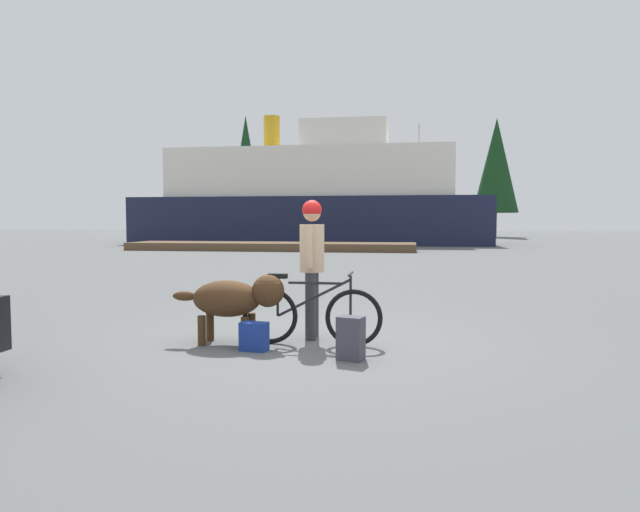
% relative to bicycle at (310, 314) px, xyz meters
% --- Properties ---
extents(ground_plane, '(160.00, 160.00, 0.00)m').
position_rel_bicycle_xyz_m(ground_plane, '(-0.15, 0.19, -0.38)').
color(ground_plane, '#595B5B').
extents(bicycle, '(1.76, 0.44, 0.91)m').
position_rel_bicycle_xyz_m(bicycle, '(0.00, 0.00, 0.00)').
color(bicycle, black).
rests_on(bicycle, ground_plane).
extents(person_cyclist, '(0.32, 0.53, 1.81)m').
position_rel_bicycle_xyz_m(person_cyclist, '(-0.05, 0.40, 0.72)').
color(person_cyclist, '#333338').
rests_on(person_cyclist, ground_plane).
extents(dog, '(1.44, 0.54, 0.88)m').
position_rel_bicycle_xyz_m(dog, '(-0.93, -0.08, 0.19)').
color(dog, '#472D19').
rests_on(dog, ground_plane).
extents(backpack, '(0.32, 0.27, 0.48)m').
position_rel_bicycle_xyz_m(backpack, '(0.57, -0.66, -0.14)').
color(backpack, '#3F3F4C').
rests_on(backpack, ground_plane).
extents(handbag_pannier, '(0.34, 0.23, 0.34)m').
position_rel_bicycle_xyz_m(handbag_pannier, '(-0.60, -0.41, -0.21)').
color(handbag_pannier, navy).
rests_on(handbag_pannier, ground_plane).
extents(dock_pier, '(14.97, 3.00, 0.40)m').
position_rel_bicycle_xyz_m(dock_pier, '(-5.89, 21.76, -0.18)').
color(dock_pier, brown).
rests_on(dock_pier, ground_plane).
extents(ferry_boat, '(23.20, 7.57, 8.67)m').
position_rel_bicycle_xyz_m(ferry_boat, '(-5.20, 30.99, 2.66)').
color(ferry_boat, '#191E38').
rests_on(ferry_boat, ground_plane).
extents(sailboat_moored, '(8.18, 2.29, 8.80)m').
position_rel_bicycle_xyz_m(sailboat_moored, '(1.94, 35.93, 0.11)').
color(sailboat_moored, silver).
rests_on(sailboat_moored, ground_plane).
extents(pine_tree_far_left, '(3.11, 3.11, 11.91)m').
position_rel_bicycle_xyz_m(pine_tree_far_left, '(-14.76, 47.35, 6.86)').
color(pine_tree_far_left, '#4C331E').
rests_on(pine_tree_far_left, ground_plane).
extents(pine_tree_center, '(3.46, 3.46, 11.25)m').
position_rel_bicycle_xyz_m(pine_tree_center, '(-3.06, 48.81, 6.55)').
color(pine_tree_center, '#4C331E').
rests_on(pine_tree_center, ground_plane).
extents(pine_tree_far_right, '(4.17, 4.17, 11.11)m').
position_rel_bicycle_xyz_m(pine_tree_far_right, '(9.29, 47.86, 6.31)').
color(pine_tree_far_right, '#4C331E').
rests_on(pine_tree_far_right, ground_plane).
extents(pine_tree_mid_back, '(3.42, 3.42, 10.12)m').
position_rel_bicycle_xyz_m(pine_tree_mid_back, '(-11.97, 56.76, 6.32)').
color(pine_tree_mid_back, '#4C331E').
rests_on(pine_tree_mid_back, ground_plane).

